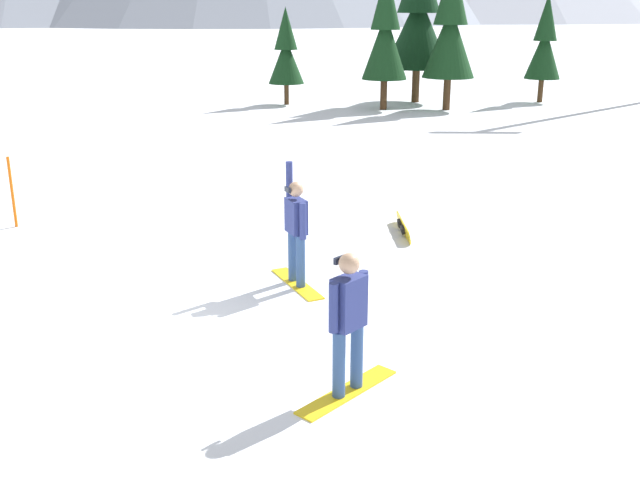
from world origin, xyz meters
The scene contains 10 objects.
ground_plane centered at (0.00, 0.00, 0.00)m, with size 800.00×800.00×0.00m, color white.
snowboarder_foreground centered at (2.68, -1.44, 0.91)m, with size 1.22×1.35×1.73m.
snowboarder_midground centered at (1.89, 2.04, 0.93)m, with size 0.94×1.50×1.98m.
loose_snowboard_far_spare centered at (3.83, 4.89, 0.13)m, with size 0.21×1.68×0.26m.
trail_marker_pole centered at (-4.03, 5.13, 0.73)m, with size 0.06×0.06×1.45m, color orange.
pine_tree_leaning centered at (0.17, 24.27, 2.30)m, with size 1.59×1.59×4.21m.
pine_tree_twin centered at (6.03, 25.30, 3.77)m, with size 2.95×2.95×6.91m.
pine_tree_short centered at (7.11, 22.73, 3.35)m, with size 2.19×2.19×6.15m.
pine_tree_slender centered at (4.43, 22.76, 3.15)m, with size 1.91×1.91×5.79m.
pine_tree_young centered at (11.76, 25.42, 2.61)m, with size 1.60×1.60×4.80m.
Camera 1 is at (2.56, -9.16, 4.37)m, focal length 41.49 mm.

